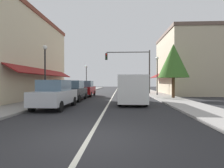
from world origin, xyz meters
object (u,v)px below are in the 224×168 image
object	(u,v)px
parked_car_third_left	(86,89)
street_lamp_right_mid	(157,69)
traffic_signal_mast_arm	(134,64)
parked_car_nearest_left	(55,94)
parked_car_second_left	(73,91)
street_lamp_left_far	(86,74)
street_lamp_left_near	(45,64)
tree_right_near	(173,61)
van_in_lane	(132,89)

from	to	relation	value
parked_car_third_left	street_lamp_right_mid	bearing A→B (deg)	6.28
parked_car_third_left	traffic_signal_mast_arm	size ratio (longest dim) A/B	0.67
parked_car_third_left	parked_car_nearest_left	bearing A→B (deg)	-89.95
parked_car_second_left	street_lamp_left_far	distance (m)	14.31
traffic_signal_mast_arm	street_lamp_right_mid	xyz separation A→B (m)	(2.48, -3.21, -1.00)
street_lamp_left_near	traffic_signal_mast_arm	bearing A→B (deg)	53.64
parked_car_nearest_left	parked_car_third_left	xyz separation A→B (m)	(0.03, 9.48, 0.00)
street_lamp_left_near	tree_right_near	distance (m)	11.72
parked_car_nearest_left	parked_car_second_left	distance (m)	4.61
traffic_signal_mast_arm	street_lamp_left_near	xyz separation A→B (m)	(-7.79, -10.58, -1.03)
van_in_lane	street_lamp_right_mid	xyz separation A→B (m)	(3.44, 7.57, 1.98)
parked_car_second_left	street_lamp_left_far	xyz separation A→B (m)	(-1.58, 14.07, 2.11)
parked_car_nearest_left	street_lamp_left_far	world-z (taller)	street_lamp_left_far
street_lamp_left_far	tree_right_near	size ratio (longest dim) A/B	0.82
parked_car_third_left	street_lamp_right_mid	size ratio (longest dim) A/B	0.89
street_lamp_left_near	street_lamp_left_far	world-z (taller)	street_lamp_left_near
street_lamp_right_mid	tree_right_near	distance (m)	3.77
parked_car_second_left	street_lamp_left_far	bearing A→B (deg)	96.33
traffic_signal_mast_arm	parked_car_third_left	bearing A→B (deg)	-144.91
van_in_lane	street_lamp_left_far	size ratio (longest dim) A/B	1.19
parked_car_nearest_left	parked_car_second_left	size ratio (longest dim) A/B	1.00
van_in_lane	street_lamp_left_near	bearing A→B (deg)	179.17
street_lamp_right_mid	street_lamp_left_near	bearing A→B (deg)	-144.35
parked_car_nearest_left	van_in_lane	distance (m)	5.65
parked_car_nearest_left	traffic_signal_mast_arm	size ratio (longest dim) A/B	0.67
parked_car_nearest_left	van_in_lane	world-z (taller)	van_in_lane
street_lamp_left_near	street_lamp_right_mid	world-z (taller)	street_lamp_right_mid
parked_car_third_left	van_in_lane	bearing A→B (deg)	-53.69
street_lamp_right_mid	tree_right_near	world-z (taller)	tree_right_near
parked_car_third_left	street_lamp_right_mid	distance (m)	8.66
parked_car_third_left	tree_right_near	xyz separation A→B (m)	(9.13, -2.76, 2.80)
traffic_signal_mast_arm	van_in_lane	bearing A→B (deg)	-95.06
street_lamp_left_far	traffic_signal_mast_arm	bearing A→B (deg)	-34.10
street_lamp_left_far	parked_car_nearest_left	bearing A→B (deg)	-84.85
street_lamp_right_mid	street_lamp_left_far	bearing A→B (deg)	140.31
parked_car_third_left	street_lamp_left_far	bearing A→B (deg)	100.77
parked_car_nearest_left	traffic_signal_mast_arm	xyz separation A→B (m)	(5.86, 13.57, 3.25)
street_lamp_left_near	parked_car_second_left	bearing A→B (deg)	41.47
parked_car_second_left	street_lamp_right_mid	distance (m)	10.46
van_in_lane	tree_right_near	distance (m)	6.33
parked_car_second_left	tree_right_near	bearing A→B (deg)	12.72
parked_car_third_left	parked_car_second_left	bearing A→B (deg)	-91.27
parked_car_third_left	tree_right_near	distance (m)	9.95
traffic_signal_mast_arm	parked_car_second_left	bearing A→B (deg)	-123.61
parked_car_nearest_left	tree_right_near	bearing A→B (deg)	36.73
traffic_signal_mast_arm	street_lamp_right_mid	size ratio (longest dim) A/B	1.32
parked_car_second_left	parked_car_third_left	size ratio (longest dim) A/B	1.00
van_in_lane	parked_car_nearest_left	bearing A→B (deg)	-149.51
tree_right_near	street_lamp_left_near	bearing A→B (deg)	-161.43
street_lamp_left_near	tree_right_near	bearing A→B (deg)	18.57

